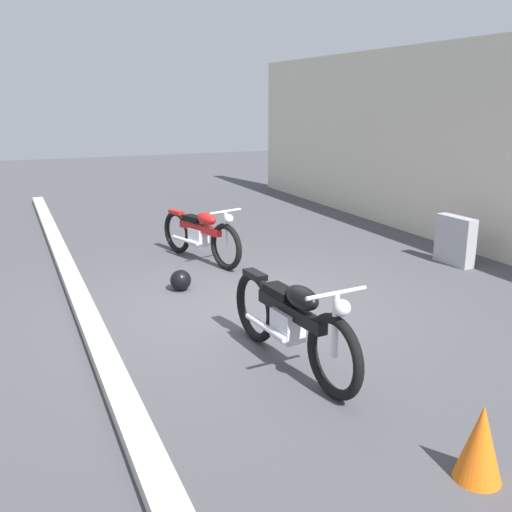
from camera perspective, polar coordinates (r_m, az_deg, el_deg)
ground_plane at (r=7.15m, az=-1.11°, el=-5.07°), size 40.00×40.00×0.00m
curb_strip at (r=6.69m, az=-15.91°, el=-6.58°), size 18.00×0.24×0.12m
stone_marker at (r=9.40m, az=18.99°, el=1.45°), size 0.68×0.23×0.75m
helmet at (r=7.78m, az=-7.42°, el=-2.38°), size 0.28×0.28×0.28m
traffic_cone at (r=4.30m, az=21.22°, el=-16.75°), size 0.32×0.32×0.55m
motorcycle_red at (r=9.09m, az=-5.47°, el=2.17°), size 1.95×0.81×0.90m
motorcycle_black at (r=5.48m, az=3.50°, el=-6.40°), size 2.14×0.60×0.96m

